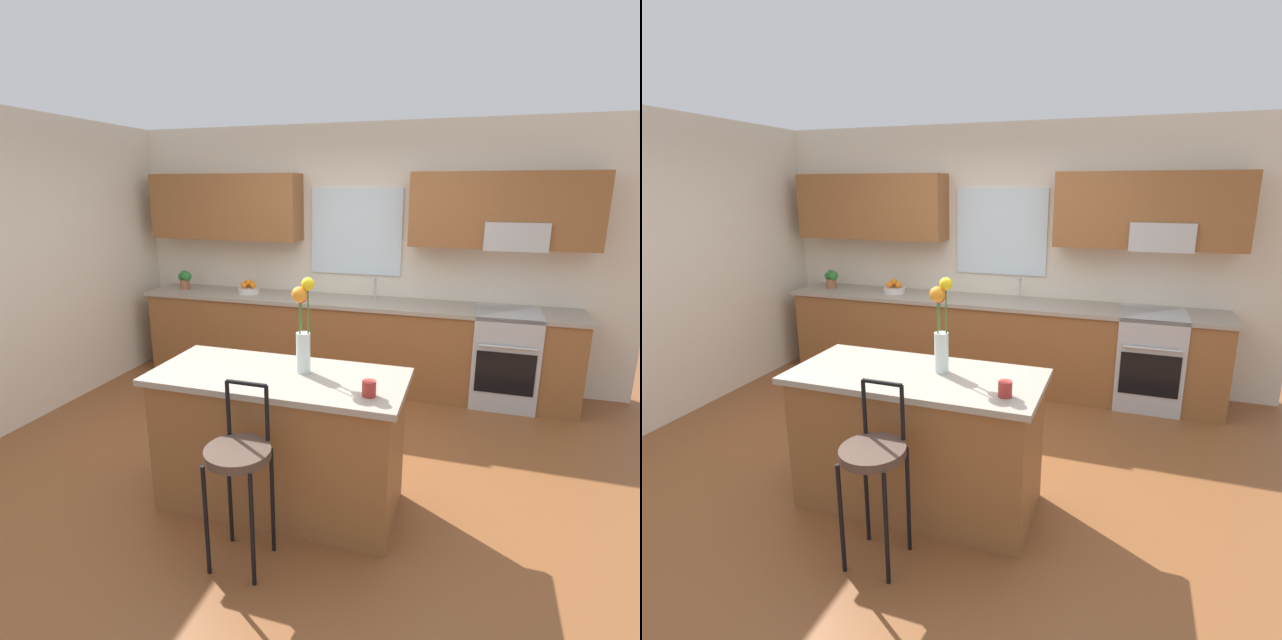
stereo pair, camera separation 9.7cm
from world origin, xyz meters
TOP-DOWN VIEW (x-y plane):
  - ground_plane at (0.00, 0.00)m, footprint 14.00×14.00m
  - wall_left at (-2.56, 0.30)m, footprint 0.12×4.60m
  - back_wall_assembly at (0.03, 1.99)m, footprint 5.60×0.50m
  - counter_run at (0.00, 1.70)m, footprint 4.56×0.64m
  - sink_faucet at (0.25, 1.84)m, footprint 0.02×0.13m
  - oven_range at (1.57, 1.68)m, footprint 0.60×0.64m
  - kitchen_island at (0.10, -0.49)m, footprint 1.61×0.73m
  - bar_stool_near at (0.10, -1.07)m, footprint 0.36×0.36m
  - flower_vase at (0.25, -0.42)m, footprint 0.14×0.15m
  - mug_ceramic at (0.72, -0.66)m, footprint 0.08×0.08m
  - fruit_bowl_oranges at (-1.14, 1.70)m, footprint 0.24×0.24m
  - potted_plant_small at (-1.95, 1.70)m, footprint 0.18×0.12m

SIDE VIEW (x-z plane):
  - ground_plane at x=0.00m, z-range 0.00..0.00m
  - oven_range at x=1.57m, z-range 0.00..0.92m
  - kitchen_island at x=0.10m, z-range 0.00..0.92m
  - counter_run at x=0.00m, z-range 0.01..0.93m
  - bar_stool_near at x=0.10m, z-range 0.11..1.16m
  - mug_ceramic at x=0.72m, z-range 0.92..1.01m
  - fruit_bowl_oranges at x=-1.14m, z-range 0.89..1.05m
  - potted_plant_small at x=-1.95m, z-range 0.93..1.15m
  - sink_faucet at x=0.25m, z-range 0.95..1.18m
  - flower_vase at x=0.25m, z-range 0.93..1.54m
  - wall_left at x=-2.56m, z-range 0.00..2.70m
  - back_wall_assembly at x=0.03m, z-range 0.16..2.86m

